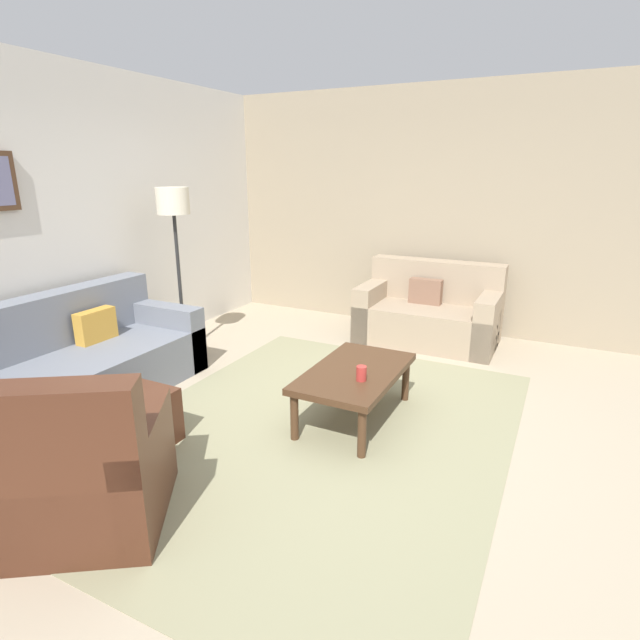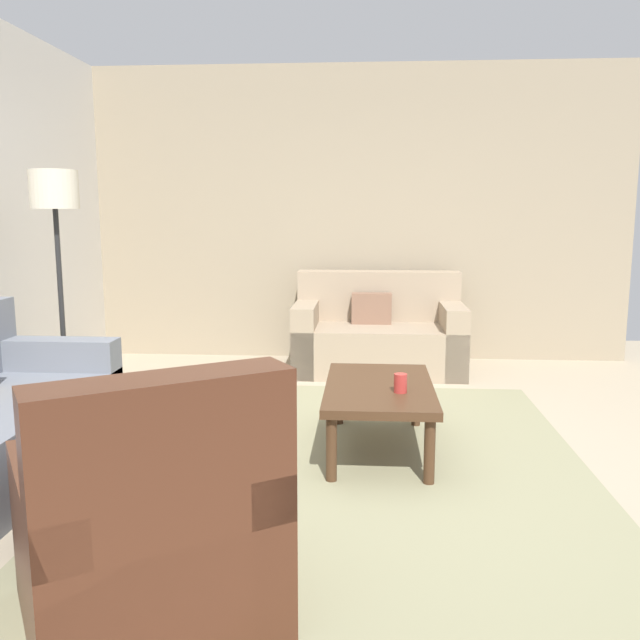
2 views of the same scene
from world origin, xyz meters
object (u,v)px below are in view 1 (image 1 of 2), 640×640
Objects in this scene: cup at (361,373)px; coffee_table at (355,376)px; couch_loveseat at (430,314)px; ottoman at (125,422)px; lamp_standing at (174,218)px; armchair_leather at (81,480)px; couch_main at (65,369)px.

coffee_table is at bearing 35.42° from cup.
couch_loveseat is 3.49m from ottoman.
couch_loveseat reaches higher than coffee_table.
coffee_table is (1.12, -1.26, 0.16)m from ottoman.
lamp_standing reaches higher than couch_loveseat.
ottoman is at bearing 32.87° from armchair_leather.
cup reaches higher than coffee_table.
armchair_leather is at bearing 168.02° from couch_loveseat.
coffee_table is at bearing -24.05° from armchair_leather.
couch_main is 20.31× the size of cup.
couch_main reaches higher than coffee_table.
couch_loveseat is 1.37× the size of coffee_table.
couch_main and couch_loveseat have the same top height.
cup is 0.06× the size of lamp_standing.
couch_main is 1.47× the size of couch_loveseat.
ottoman is 5.13× the size of cup.
couch_main is 1.06m from ottoman.
lamp_standing is at bearing 72.55° from cup.
lamp_standing is (0.73, 2.32, 0.94)m from cup.
couch_main is at bearing 141.96° from couch_loveseat.
couch_loveseat is at bearing -0.75° from coffee_table.
lamp_standing reaches higher than cup.
armchair_leather is 1.98× the size of ottoman.
armchair_leather is 0.83m from ottoman.
lamp_standing is (-1.57, 2.23, 1.11)m from couch_loveseat.
ottoman is 0.51× the size of coffee_table.
couch_loveseat is 1.36× the size of armchair_leather.
ottoman is (0.70, 0.45, -0.11)m from armchair_leather.
armchair_leather is at bearing 150.64° from cup.
coffee_table is 2.50m from lamp_standing.
couch_loveseat is 2.69× the size of ottoman.
coffee_table is (0.80, -2.27, 0.06)m from couch_main.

